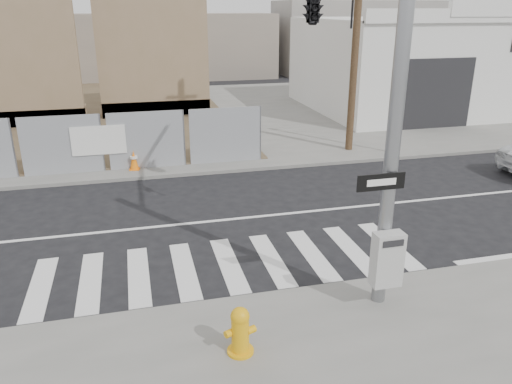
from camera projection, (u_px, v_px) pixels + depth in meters
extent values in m
plane|color=black|center=(211.00, 221.00, 13.55)|extent=(100.00, 100.00, 0.00)
cube|color=slate|center=(167.00, 117.00, 26.25)|extent=(50.00, 20.00, 0.12)
cylinder|color=gray|center=(395.00, 122.00, 8.50)|extent=(0.26, 0.26, 7.00)
cube|color=#B2B2AF|center=(387.00, 259.00, 9.10)|extent=(0.55, 0.30, 1.05)
cube|color=black|center=(381.00, 182.00, 8.65)|extent=(0.90, 0.03, 0.30)
cube|color=silver|center=(382.00, 182.00, 8.63)|extent=(0.55, 0.01, 0.12)
imported|color=black|center=(353.00, 2.00, 9.64)|extent=(0.16, 0.20, 1.00)
imported|color=black|center=(313.00, 2.00, 11.64)|extent=(0.53, 2.48, 1.00)
cylinder|color=gray|center=(400.00, 85.00, 18.63)|extent=(0.12, 0.12, 5.20)
imported|color=black|center=(407.00, 15.00, 17.76)|extent=(0.16, 0.20, 1.00)
cube|color=#7B664A|center=(6.00, 39.00, 22.31)|extent=(6.00, 0.50, 8.00)
cube|color=#7B664A|center=(21.00, 117.00, 23.93)|extent=(6.00, 1.30, 0.80)
cube|color=#7B664A|center=(152.00, 36.00, 24.72)|extent=(5.50, 0.50, 8.00)
cube|color=#7B664A|center=(157.00, 107.00, 26.34)|extent=(5.50, 1.30, 0.80)
cube|color=silver|center=(420.00, 64.00, 27.71)|extent=(12.00, 10.00, 4.80)
cube|color=silver|center=(488.00, 15.00, 22.27)|extent=(12.00, 0.30, 0.60)
cube|color=silver|center=(490.00, 5.00, 22.06)|extent=(4.00, 0.30, 1.00)
cube|color=black|center=(439.00, 94.00, 22.97)|extent=(3.40, 0.06, 3.20)
cylinder|color=brown|center=(357.00, 17.00, 18.26)|extent=(0.28, 0.28, 10.00)
cylinder|color=#E1A00C|center=(240.00, 351.00, 8.23)|extent=(0.58, 0.58, 0.04)
cylinder|color=#E1A00C|center=(240.00, 335.00, 8.12)|extent=(0.38, 0.38, 0.67)
sphere|color=#E1A00C|center=(240.00, 316.00, 8.00)|extent=(0.31, 0.31, 0.31)
cylinder|color=#E1A00C|center=(229.00, 333.00, 8.06)|extent=(0.19, 0.17, 0.12)
cylinder|color=#E1A00C|center=(251.00, 330.00, 8.14)|extent=(0.19, 0.17, 0.12)
cube|color=orange|center=(30.00, 173.00, 17.11)|extent=(0.40, 0.40, 0.03)
cone|color=orange|center=(29.00, 164.00, 17.00)|extent=(0.35, 0.35, 0.67)
cylinder|color=silver|center=(28.00, 161.00, 16.97)|extent=(0.26, 0.26, 0.08)
cube|color=orange|center=(135.00, 169.00, 17.51)|extent=(0.39, 0.39, 0.03)
cone|color=orange|center=(134.00, 160.00, 17.40)|extent=(0.35, 0.35, 0.68)
cylinder|color=silver|center=(134.00, 157.00, 17.36)|extent=(0.26, 0.26, 0.08)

